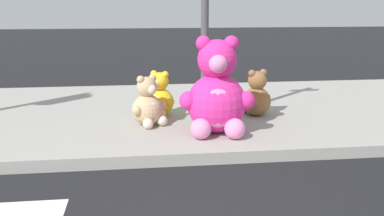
{
  "coord_description": "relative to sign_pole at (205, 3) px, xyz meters",
  "views": [
    {
      "loc": [
        0.04,
        -1.76,
        1.87
      ],
      "look_at": [
        0.72,
        3.6,
        0.55
      ],
      "focal_mm": 40.98,
      "sensor_mm": 36.0,
      "label": 1
    }
  ],
  "objects": [
    {
      "name": "plush_pink_large",
      "position": [
        0.08,
        -0.59,
        -1.18
      ],
      "size": [
        0.99,
        0.89,
        1.29
      ],
      "color": "#F22D93",
      "rests_on": "sidewalk"
    },
    {
      "name": "sidewalk",
      "position": [
        -1.0,
        0.8,
        -1.77
      ],
      "size": [
        28.0,
        4.4,
        0.15
      ],
      "primitive_type": "cube",
      "color": "#9E9B93",
      "rests_on": "ground_plane"
    },
    {
      "name": "plush_brown",
      "position": [
        0.85,
        0.25,
        -1.41
      ],
      "size": [
        0.54,
        0.51,
        0.72
      ],
      "color": "olive",
      "rests_on": "sidewalk"
    },
    {
      "name": "plush_yellow",
      "position": [
        -0.64,
        0.4,
        -1.42
      ],
      "size": [
        0.48,
        0.5,
        0.7
      ],
      "color": "yellow",
      "rests_on": "sidewalk"
    },
    {
      "name": "plush_lime",
      "position": [
        0.31,
        0.73,
        -1.44
      ],
      "size": [
        0.43,
        0.49,
        0.63
      ],
      "color": "#8CD133",
      "rests_on": "sidewalk"
    },
    {
      "name": "sign_pole",
      "position": [
        0.0,
        0.0,
        0.0
      ],
      "size": [
        0.56,
        0.11,
        3.2
      ],
      "color": "#4C4C51",
      "rests_on": "sidewalk"
    },
    {
      "name": "plush_tan",
      "position": [
        -0.82,
        -0.11,
        -1.41
      ],
      "size": [
        0.5,
        0.52,
        0.72
      ],
      "color": "tan",
      "rests_on": "sidewalk"
    }
  ]
}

